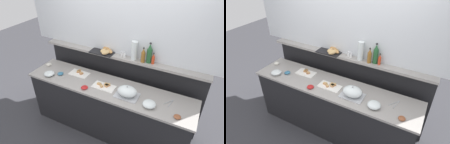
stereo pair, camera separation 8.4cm
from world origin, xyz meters
TOP-DOWN VIEW (x-y plane):
  - ground_plane at (0.00, 0.60)m, footprint 12.00×12.00m
  - buffet_counter at (0.00, 0.00)m, footprint 2.67×0.61m
  - back_ledge_unit at (0.00, 0.48)m, footprint 2.78×0.22m
  - upper_wall_panel at (0.00, 0.50)m, footprint 3.38×0.08m
  - sandwich_platter_rear at (-0.03, -0.03)m, footprint 0.35×0.19m
  - sandwich_platter_front at (-0.58, 0.10)m, footprint 0.33×0.19m
  - serving_cloche at (0.36, -0.07)m, footprint 0.34×0.24m
  - glass_bowl_large at (0.71, -0.13)m, footprint 0.18×0.18m
  - glass_bowl_medium at (-0.99, -0.17)m, footprint 0.17×0.17m
  - condiment_bowl_cream at (-0.85, -0.06)m, footprint 0.10×0.10m
  - condiment_bowl_dark at (1.09, -0.18)m, footprint 0.09×0.09m
  - condiment_bowl_red at (-0.27, -0.20)m, footprint 0.10×0.10m
  - condiment_bowl_teal at (-1.23, 0.09)m, footprint 0.10×0.10m
  - serving_tongs at (0.95, 0.06)m, footprint 0.11×0.18m
  - wine_bottle_green at (0.49, 0.41)m, footprint 0.08×0.08m
  - hot_sauce_bottle at (0.56, 0.40)m, footprint 0.04×0.04m
  - vinegar_bottle_amber at (0.41, 0.39)m, footprint 0.06×0.06m
  - salt_shaker at (0.05, 0.40)m, footprint 0.03×0.03m
  - pepper_shaker at (0.10, 0.40)m, footprint 0.03×0.03m
  - bread_basket at (-0.24, 0.41)m, footprint 0.41×0.33m
  - water_carafe at (0.26, 0.40)m, footprint 0.09×0.09m

SIDE VIEW (x-z plane):
  - ground_plane at x=0.00m, z-range 0.00..0.00m
  - buffet_counter at x=0.00m, z-range 0.00..0.94m
  - back_ledge_unit at x=0.00m, z-range 0.03..1.31m
  - serving_tongs at x=0.95m, z-range 0.93..0.95m
  - sandwich_platter_front at x=-0.58m, z-range 0.93..0.96m
  - sandwich_platter_rear at x=-0.03m, z-range 0.93..0.97m
  - condiment_bowl_dark at x=1.09m, z-range 0.94..0.97m
  - condiment_bowl_teal at x=-1.23m, z-range 0.94..0.97m
  - condiment_bowl_cream at x=-0.85m, z-range 0.94..0.97m
  - condiment_bowl_red at x=-0.27m, z-range 0.94..0.97m
  - glass_bowl_medium at x=-0.99m, z-range 0.93..1.00m
  - glass_bowl_large at x=0.71m, z-range 0.93..1.00m
  - serving_cloche at x=0.36m, z-range 0.92..1.09m
  - bread_basket at x=-0.24m, z-range 1.27..1.35m
  - salt_shaker at x=0.05m, z-range 1.27..1.36m
  - pepper_shaker at x=0.10m, z-range 1.27..1.36m
  - hot_sauce_bottle at x=0.56m, z-range 1.26..1.44m
  - vinegar_bottle_amber at x=0.41m, z-range 1.26..1.50m
  - wine_bottle_green at x=0.49m, z-range 1.26..1.58m
  - water_carafe at x=0.26m, z-range 1.27..1.57m
  - upper_wall_panel at x=0.00m, z-range 1.27..2.60m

